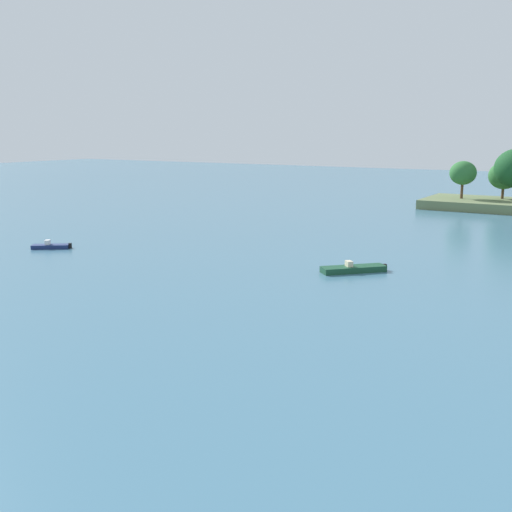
{
  "coord_description": "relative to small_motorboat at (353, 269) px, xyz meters",
  "views": [
    {
      "loc": [
        20.46,
        -5.54,
        12.3
      ],
      "look_at": [
        -8.0,
        40.65,
        1.2
      ],
      "focal_mm": 42.53,
      "sensor_mm": 36.0,
      "label": 1
    }
  ],
  "objects": [
    {
      "name": "small_motorboat",
      "position": [
        0.0,
        0.0,
        0.0
      ],
      "size": [
        5.18,
        5.31,
        1.04
      ],
      "color": "#19472D",
      "rests_on": "ground"
    },
    {
      "name": "fishing_skiff",
      "position": [
        -32.21,
        -6.64,
        -0.04
      ],
      "size": [
        3.87,
        3.27,
        0.93
      ],
      "color": "navy",
      "rests_on": "ground"
    }
  ]
}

